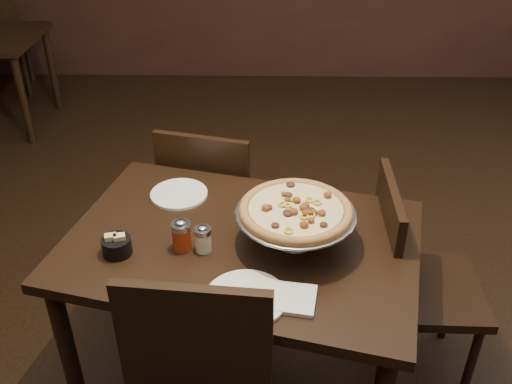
{
  "coord_description": "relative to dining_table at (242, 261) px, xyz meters",
  "views": [
    {
      "loc": [
        -0.0,
        -1.54,
        1.95
      ],
      "look_at": [
        -0.03,
        0.08,
        0.91
      ],
      "focal_mm": 40.0,
      "sensor_mm": 36.0,
      "label": 1
    }
  ],
  "objects": [
    {
      "name": "room",
      "position": [
        0.14,
        -0.0,
        0.75
      ],
      "size": [
        6.04,
        7.04,
        2.84
      ],
      "color": "black",
      "rests_on": "ground"
    },
    {
      "name": "dining_table",
      "position": [
        0.0,
        0.0,
        0.0
      ],
      "size": [
        1.36,
        1.06,
        0.75
      ],
      "rotation": [
        0.0,
        0.0,
        -0.24
      ],
      "color": "black",
      "rests_on": "ground"
    },
    {
      "name": "pizza_stand",
      "position": [
        0.18,
        -0.02,
        0.23
      ],
      "size": [
        0.4,
        0.4,
        0.17
      ],
      "color": "#BABAC2",
      "rests_on": "dining_table"
    },
    {
      "name": "parmesan_shaker",
      "position": [
        -0.12,
        -0.06,
        0.15
      ],
      "size": [
        0.06,
        0.06,
        0.1
      ],
      "color": "beige",
      "rests_on": "dining_table"
    },
    {
      "name": "pepper_flake_shaker",
      "position": [
        -0.2,
        -0.05,
        0.15
      ],
      "size": [
        0.07,
        0.07,
        0.12
      ],
      "color": "#9C220E",
      "rests_on": "dining_table"
    },
    {
      "name": "packet_caddy",
      "position": [
        -0.41,
        -0.08,
        0.13
      ],
      "size": [
        0.1,
        0.1,
        0.08
      ],
      "rotation": [
        0.0,
        0.0,
        0.28
      ],
      "color": "black",
      "rests_on": "dining_table"
    },
    {
      "name": "napkin_stack",
      "position": [
        0.17,
        -0.3,
        0.11
      ],
      "size": [
        0.15,
        0.15,
        0.01
      ],
      "primitive_type": "cube",
      "rotation": [
        0.0,
        0.0,
        -0.16
      ],
      "color": "white",
      "rests_on": "dining_table"
    },
    {
      "name": "plate_left",
      "position": [
        -0.25,
        0.28,
        0.1
      ],
      "size": [
        0.22,
        0.22,
        0.01
      ],
      "primitive_type": "cylinder",
      "color": "white",
      "rests_on": "dining_table"
    },
    {
      "name": "plate_near",
      "position": [
        0.03,
        -0.3,
        0.11
      ],
      "size": [
        0.25,
        0.25,
        0.01
      ],
      "primitive_type": "cylinder",
      "color": "white",
      "rests_on": "dining_table"
    },
    {
      "name": "serving_spatula",
      "position": [
        0.08,
        -0.07,
        0.23
      ],
      "size": [
        0.15,
        0.15,
        0.02
      ],
      "rotation": [
        0.0,
        0.0,
        -0.59
      ],
      "color": "#BABAC2",
      "rests_on": "pizza_stand"
    },
    {
      "name": "chair_far",
      "position": [
        -0.16,
        0.62,
        -0.17
      ],
      "size": [
        0.5,
        0.5,
        0.88
      ],
      "rotation": [
        0.0,
        0.0,
        2.9
      ],
      "color": "black",
      "rests_on": "ground"
    },
    {
      "name": "chair_side",
      "position": [
        0.64,
        0.11,
        -0.16
      ],
      "size": [
        0.43,
        0.43,
        0.9
      ],
      "rotation": [
        0.0,
        0.0,
        1.55
      ],
      "color": "black",
      "rests_on": "ground"
    }
  ]
}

